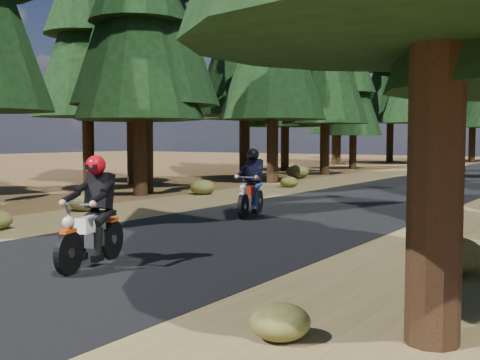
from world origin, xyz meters
name	(u,v)px	position (x,y,z in m)	size (l,w,h in m)	color
ground	(199,239)	(0.00, 0.00, 0.00)	(120.00, 120.00, 0.00)	#4E381B
road	(311,213)	(0.00, 5.00, 0.01)	(6.00, 100.00, 0.01)	black
shoulder_l	(178,203)	(-4.60, 5.00, 0.00)	(3.20, 100.00, 0.01)	brown
pine_forest	(460,17)	(-0.02, 21.05, 7.89)	(34.59, 55.08, 16.32)	black
understory_shrubs	(386,195)	(0.99, 8.15, 0.28)	(15.53, 30.45, 0.68)	#474C1E
rider_lead	(91,230)	(0.18, -3.04, 0.59)	(1.11, 2.04, 1.74)	white
rider_follow	(251,194)	(-0.96, 3.48, 0.59)	(1.06, 2.04, 1.75)	#AA1F0B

